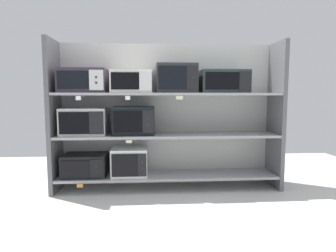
% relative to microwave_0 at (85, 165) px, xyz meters
% --- Properties ---
extents(ground, '(6.64, 6.00, 0.02)m').
position_rel_microwave_0_xyz_m(ground, '(1.00, -1.00, -0.32)').
color(ground, silver).
extents(back_panel, '(2.84, 0.04, 1.80)m').
position_rel_microwave_0_xyz_m(back_panel, '(1.00, 0.25, 0.59)').
color(back_panel, '#B2B2AD').
rests_on(back_panel, ground).
extents(upright_left, '(0.05, 0.45, 1.80)m').
position_rel_microwave_0_xyz_m(upright_left, '(-0.35, 0.00, 0.59)').
color(upright_left, '#5B5B5E').
rests_on(upright_left, ground).
extents(upright_right, '(0.05, 0.45, 1.80)m').
position_rel_microwave_0_xyz_m(upright_right, '(2.35, 0.00, 0.59)').
color(upright_right, '#5B5B5E').
rests_on(upright_right, ground).
extents(shelf_0, '(2.64, 0.45, 0.03)m').
position_rel_microwave_0_xyz_m(shelf_0, '(1.00, 0.00, -0.15)').
color(shelf_0, '#99999E').
rests_on(shelf_0, ground).
extents(microwave_0, '(0.52, 0.38, 0.26)m').
position_rel_microwave_0_xyz_m(microwave_0, '(0.00, 0.00, 0.00)').
color(microwave_0, black).
rests_on(microwave_0, shelf_0).
extents(microwave_1, '(0.43, 0.40, 0.33)m').
position_rel_microwave_0_xyz_m(microwave_1, '(0.53, -0.00, 0.04)').
color(microwave_1, silver).
rests_on(microwave_1, shelf_0).
extents(price_tag_0, '(0.07, 0.00, 0.04)m').
position_rel_microwave_0_xyz_m(price_tag_0, '(-0.02, -0.23, -0.19)').
color(price_tag_0, orange).
extents(shelf_1, '(2.64, 0.45, 0.03)m').
position_rel_microwave_0_xyz_m(shelf_1, '(1.00, 0.00, 0.35)').
color(shelf_1, '#99999E').
extents(microwave_2, '(0.53, 0.39, 0.32)m').
position_rel_microwave_0_xyz_m(microwave_2, '(0.01, -0.00, 0.53)').
color(microwave_2, '#B8B7BA').
rests_on(microwave_2, shelf_1).
extents(microwave_3, '(0.49, 0.36, 0.34)m').
position_rel_microwave_0_xyz_m(microwave_3, '(0.59, 0.00, 0.54)').
color(microwave_3, black).
rests_on(microwave_3, shelf_1).
extents(price_tag_1, '(0.07, 0.00, 0.03)m').
position_rel_microwave_0_xyz_m(price_tag_1, '(0.54, -0.23, 0.32)').
color(price_tag_1, beige).
extents(shelf_2, '(2.64, 0.45, 0.03)m').
position_rel_microwave_0_xyz_m(shelf_2, '(1.00, 0.00, 0.85)').
color(shelf_2, '#99999E').
extents(microwave_4, '(0.54, 0.41, 0.28)m').
position_rel_microwave_0_xyz_m(microwave_4, '(0.01, 0.00, 1.01)').
color(microwave_4, '#352B38').
rests_on(microwave_4, shelf_2).
extents(microwave_5, '(0.48, 0.41, 0.26)m').
position_rel_microwave_0_xyz_m(microwave_5, '(0.57, 0.00, 1.00)').
color(microwave_5, silver).
rests_on(microwave_5, shelf_2).
extents(microwave_6, '(0.48, 0.40, 0.34)m').
position_rel_microwave_0_xyz_m(microwave_6, '(1.10, -0.00, 1.04)').
color(microwave_6, '#292A2C').
rests_on(microwave_6, shelf_2).
extents(microwave_7, '(0.57, 0.40, 0.27)m').
position_rel_microwave_0_xyz_m(microwave_7, '(1.68, 0.00, 1.00)').
color(microwave_7, '#263333').
rests_on(microwave_7, shelf_2).
extents(price_tag_2, '(0.06, 0.00, 0.05)m').
position_rel_microwave_0_xyz_m(price_tag_2, '(-0.00, -0.23, 0.81)').
color(price_tag_2, white).
extents(price_tag_3, '(0.05, 0.00, 0.05)m').
position_rel_microwave_0_xyz_m(price_tag_3, '(0.54, -0.23, 0.81)').
color(price_tag_3, white).
extents(price_tag_4, '(0.08, 0.00, 0.04)m').
position_rel_microwave_0_xyz_m(price_tag_4, '(1.12, -0.23, 0.81)').
color(price_tag_4, beige).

